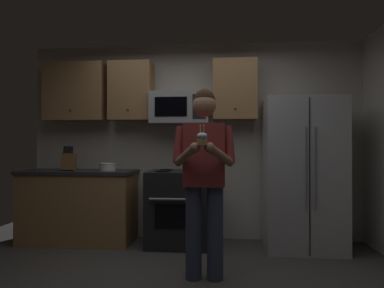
{
  "coord_description": "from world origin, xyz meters",
  "views": [
    {
      "loc": [
        0.41,
        -3.0,
        1.23
      ],
      "look_at": [
        0.11,
        0.25,
        1.25
      ],
      "focal_mm": 32.87,
      "sensor_mm": 36.0,
      "label": 1
    }
  ],
  "objects": [
    {
      "name": "wall_back",
      "position": [
        0.0,
        1.75,
        1.3
      ],
      "size": [
        4.4,
        0.1,
        2.6
      ],
      "primitive_type": "cube",
      "color": "beige",
      "rests_on": "ground"
    },
    {
      "name": "oven_range",
      "position": [
        -0.15,
        1.36,
        0.46
      ],
      "size": [
        0.76,
        0.7,
        0.93
      ],
      "color": "black",
      "rests_on": "ground"
    },
    {
      "name": "microwave",
      "position": [
        -0.15,
        1.48,
        1.72
      ],
      "size": [
        0.74,
        0.41,
        0.4
      ],
      "color": "#9EA0A5"
    },
    {
      "name": "refrigerator",
      "position": [
        1.35,
        1.32,
        0.9
      ],
      "size": [
        0.9,
        0.75,
        1.8
      ],
      "color": "#B7BABF",
      "rests_on": "ground"
    },
    {
      "name": "cabinet_row_upper",
      "position": [
        -0.72,
        1.53,
        1.95
      ],
      "size": [
        2.78,
        0.36,
        0.76
      ],
      "color": "#9E7247"
    },
    {
      "name": "counter_left",
      "position": [
        -1.45,
        1.38,
        0.46
      ],
      "size": [
        1.44,
        0.66,
        0.92
      ],
      "color": "#9E7247",
      "rests_on": "ground"
    },
    {
      "name": "knife_block",
      "position": [
        -1.56,
        1.33,
        1.04
      ],
      "size": [
        0.16,
        0.15,
        0.32
      ],
      "color": "brown",
      "rests_on": "counter_left"
    },
    {
      "name": "bowl_large_white",
      "position": [
        -1.07,
        1.36,
        0.97
      ],
      "size": [
        0.21,
        0.21,
        0.1
      ],
      "color": "white",
      "rests_on": "counter_left"
    },
    {
      "name": "person",
      "position": [
        0.23,
        0.24,
        1.0
      ],
      "size": [
        0.6,
        0.48,
        1.76
      ],
      "color": "#383F59",
      "rests_on": "ground"
    },
    {
      "name": "cupcake",
      "position": [
        0.23,
        -0.09,
        1.29
      ],
      "size": [
        0.09,
        0.09,
        0.17
      ],
      "color": "#A87F56"
    }
  ]
}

